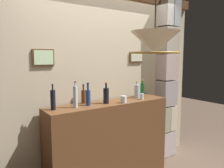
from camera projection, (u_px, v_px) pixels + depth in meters
name	position (u px, v px, depth m)	size (l,w,h in m)	color
panelled_rear_partition	(99.00, 77.00, 3.11)	(3.57, 0.15, 2.66)	#BCAD8E
stone_pillar	(166.00, 81.00, 3.73)	(0.33, 0.29, 2.59)	#B9A9AA
bar_shelf_unit	(110.00, 142.00, 2.99)	(1.74, 0.39, 1.09)	brown
liquor_bottle_port	(142.00, 90.00, 3.33)	(0.06, 0.06, 0.25)	#1B5827
liquor_bottle_gin	(84.00, 96.00, 2.86)	(0.06, 0.06, 0.25)	#623313
liquor_bottle_sherry	(137.00, 91.00, 3.23)	(0.08, 0.08, 0.24)	#ABBCCE
liquor_bottle_rye	(53.00, 100.00, 2.51)	(0.06, 0.06, 0.30)	black
liquor_bottle_whiskey	(88.00, 97.00, 2.74)	(0.06, 0.06, 0.28)	navy
liquor_bottle_tequila	(106.00, 95.00, 2.85)	(0.07, 0.07, 0.27)	black
liquor_bottle_scotch	(75.00, 97.00, 2.61)	(0.05, 0.05, 0.31)	silver
glass_tumbler_rocks	(124.00, 99.00, 2.89)	(0.08, 0.08, 0.09)	silver
glass_tumbler_highball	(142.00, 96.00, 3.13)	(0.06, 0.06, 0.08)	silver
pendant_lamp	(155.00, 43.00, 1.94)	(0.44, 0.44, 0.54)	#EFE5C6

